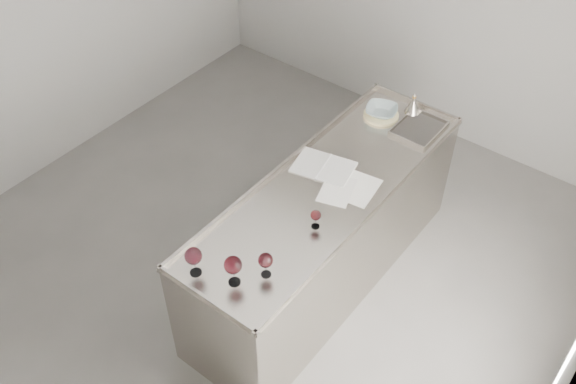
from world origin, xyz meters
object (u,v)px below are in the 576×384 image
Objects in this scene: wine_glass_small at (316,216)px; wine_glass_middle at (233,266)px; wine_glass_left at (193,257)px; counter at (325,234)px; wine_glass_right at (266,261)px; ceramic_bowl at (382,111)px; wine_funnel at (413,106)px; notebook at (323,167)px.

wine_glass_middle is at bearing -99.56° from wine_glass_small.
wine_glass_middle reaches higher than wine_glass_left.
wine_glass_left is at bearing -114.61° from wine_glass_small.
counter is 13.99× the size of wine_glass_right.
ceramic_bowl is (0.05, 1.97, -0.09)m from wine_glass_left.
wine_funnel is at bearing 93.71° from wine_glass_right.
wine_glass_small is at bearing -85.01° from wine_funnel.
wine_glass_small is at bearing 80.44° from wine_glass_middle.
notebook is at bearing 87.70° from wine_glass_left.
wine_glass_right reaches higher than ceramic_bowl.
wine_glass_middle is 0.66m from wine_glass_small.
notebook is 0.75m from ceramic_bowl.
counter is at bearing -91.34° from wine_funnel.
wine_glass_right is 1.27× the size of wine_glass_small.
wine_glass_middle is 1.16× the size of wine_funnel.
wine_glass_right is at bearing -86.29° from wine_funnel.
wine_glass_small is at bearing 89.98° from wine_glass_right.
wine_glass_small is 1.43m from wine_funnel.
wine_glass_middle reaches higher than notebook.
wine_funnel is (-0.02, 2.07, -0.09)m from wine_glass_middle.
wine_glass_small is (0.11, 0.65, -0.05)m from wine_glass_middle.
wine_funnel is (0.21, 2.16, -0.09)m from wine_glass_left.
counter is 13.53× the size of wine_funnel.
wine_glass_middle is at bearing 20.79° from wine_glass_left.
wine_glass_right is (0.11, 0.16, -0.02)m from wine_glass_middle.
wine_glass_right is (0.15, -0.84, 0.59)m from counter.
notebook is at bearing -99.77° from wine_funnel.
wine_glass_middle reaches higher than wine_funnel.
notebook is (-0.29, 0.49, -0.09)m from wine_glass_small.
counter is at bearing 113.28° from wine_glass_small.
wine_glass_small is 0.57× the size of ceramic_bowl.
wine_glass_middle is 1.53× the size of wine_glass_small.
wine_glass_middle is at bearing -93.61° from notebook.
counter is 1.17m from wine_glass_middle.
wine_glass_small is (0.34, 0.73, -0.05)m from wine_glass_left.
wine_funnel is at bearing 67.74° from notebook.
wine_glass_left reaches higher than wine_funnel.
wine_glass_left is 1.17× the size of wine_glass_right.
notebook is 2.55× the size of wine_funnel.
wine_glass_left is at bearing -91.49° from ceramic_bowl.
wine_glass_middle is 1.20× the size of wine_glass_right.
wine_glass_right is (0.34, 0.24, -0.02)m from wine_glass_left.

